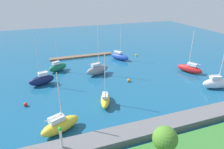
{
  "coord_description": "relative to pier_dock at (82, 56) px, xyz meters",
  "views": [
    {
      "loc": [
        17.63,
        56.51,
        23.71
      ],
      "look_at": [
        0.0,
        7.93,
        1.5
      ],
      "focal_mm": 32.41,
      "sensor_mm": 36.0,
      "label": 1
    }
  ],
  "objects": [
    {
      "name": "sailboat_gray_far_south",
      "position": [
        -1.05,
        17.81,
        1.29
      ],
      "size": [
        7.67,
        4.13,
        14.33
      ],
      "rotation": [
        0.0,
        0.0,
        3.43
      ],
      "color": "gray",
      "rests_on": "water"
    },
    {
      "name": "sailboat_yellow_lone_south",
      "position": [
        12.43,
        40.52,
        1.1
      ],
      "size": [
        7.78,
        5.26,
        11.32
      ],
      "rotation": [
        0.0,
        0.0,
        3.55
      ],
      "color": "yellow",
      "rests_on": "water"
    },
    {
      "name": "mooring_buoy_orange",
      "position": [
        -7.6,
        25.63,
        0.14
      ],
      "size": [
        0.87,
        0.87,
        0.87
      ],
      "primitive_type": "sphere",
      "color": "orange",
      "rests_on": "water"
    },
    {
      "name": "breakwater",
      "position": [
        -3.8,
        46.07,
        0.37
      ],
      "size": [
        66.47,
        3.98,
        1.33
      ],
      "primitive_type": "cube",
      "color": "slate",
      "rests_on": "ground"
    },
    {
      "name": "pier_dock",
      "position": [
        0.0,
        0.0,
        0.0
      ],
      "size": [
        22.92,
        2.28,
        0.59
      ],
      "primitive_type": "cube",
      "color": "brown",
      "rests_on": "ground"
    },
    {
      "name": "water",
      "position": [
        -3.8,
        14.68,
        -0.29
      ],
      "size": [
        160.0,
        160.0,
        0.0
      ],
      "primitive_type": "plane",
      "color": "#19567F",
      "rests_on": "ground"
    },
    {
      "name": "mooring_buoy_red",
      "position": [
        18.63,
        29.34,
        0.13
      ],
      "size": [
        0.84,
        0.84,
        0.84
      ],
      "primitive_type": "sphere",
      "color": "red",
      "rests_on": "water"
    },
    {
      "name": "park_tree_east",
      "position": [
        -0.32,
        53.27,
        4.64
      ],
      "size": [
        3.48,
        3.48,
        5.59
      ],
      "color": "brown",
      "rests_on": "shoreline_park"
    },
    {
      "name": "sailboat_navy_outer_mooring",
      "position": [
        14.71,
        19.41,
        1.15
      ],
      "size": [
        7.0,
        3.89,
        12.2
      ],
      "rotation": [
        0.0,
        0.0,
        0.27
      ],
      "color": "#141E4C",
      "rests_on": "water"
    },
    {
      "name": "sailboat_yellow_near_pier",
      "position": [
        2.06,
        34.36,
        0.9
      ],
      "size": [
        4.03,
        6.88,
        11.54
      ],
      "rotation": [
        0.0,
        0.0,
        4.37
      ],
      "color": "yellow",
      "rests_on": "water"
    },
    {
      "name": "mooring_buoy_yellow",
      "position": [
        -19.73,
        5.74,
        0.04
      ],
      "size": [
        0.66,
        0.66,
        0.66
      ],
      "primitive_type": "sphere",
      "color": "yellow",
      "rests_on": "water"
    },
    {
      "name": "sailboat_green_lone_north",
      "position": [
        9.77,
        11.12,
        1.04
      ],
      "size": [
        6.33,
        4.53,
        9.89
      ],
      "rotation": [
        0.0,
        0.0,
        3.62
      ],
      "color": "#19724C",
      "rests_on": "water"
    },
    {
      "name": "sailboat_red_by_breakwater",
      "position": [
        -27.68,
        25.81,
        1.01
      ],
      "size": [
        5.48,
        7.76,
        12.51
      ],
      "rotation": [
        0.0,
        0.0,
        5.19
      ],
      "color": "red",
      "rests_on": "water"
    },
    {
      "name": "harbor_beacon",
      "position": [
        12.81,
        46.07,
        3.19
      ],
      "size": [
        0.56,
        0.56,
        3.73
      ],
      "color": "silver",
      "rests_on": "breakwater"
    },
    {
      "name": "sailboat_white_off_beacon",
      "position": [
        -26.93,
        36.74,
        1.2
      ],
      "size": [
        7.53,
        4.1,
        13.06
      ],
      "rotation": [
        0.0,
        0.0,
        2.88
      ],
      "color": "white",
      "rests_on": "water"
    },
    {
      "name": "sailboat_blue_inner_mooring",
      "position": [
        -12.15,
        7.44,
        0.97
      ],
      "size": [
        6.12,
        7.75,
        12.13
      ],
      "rotation": [
        0.0,
        0.0,
        2.12
      ],
      "color": "#2347B2",
      "rests_on": "water"
    }
  ]
}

